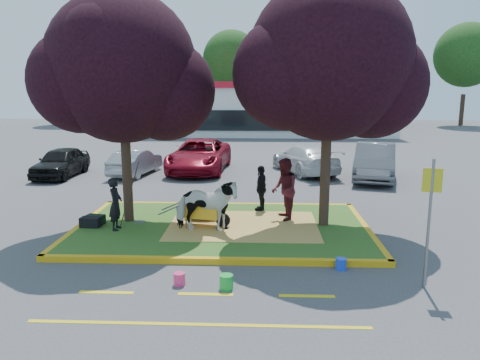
{
  "coord_description": "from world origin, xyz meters",
  "views": [
    {
      "loc": [
        1.04,
        -12.8,
        4.06
      ],
      "look_at": [
        0.49,
        0.5,
        1.37
      ],
      "focal_mm": 35.0,
      "sensor_mm": 36.0,
      "label": 1
    }
  ],
  "objects_px": {
    "bucket_pink": "(179,279)",
    "car_black": "(61,162)",
    "calf": "(203,212)",
    "bucket_green": "(226,282)",
    "wheelbarrow": "(202,209)",
    "cow": "(206,206)",
    "car_silver": "(136,162)",
    "sign_post": "(430,209)",
    "bucket_blue": "(341,264)",
    "handler": "(116,204)"
  },
  "relations": [
    {
      "from": "bucket_pink",
      "to": "car_black",
      "type": "distance_m",
      "value": 13.76
    },
    {
      "from": "calf",
      "to": "car_black",
      "type": "height_order",
      "value": "car_black"
    },
    {
      "from": "bucket_green",
      "to": "wheelbarrow",
      "type": "bearing_deg",
      "value": 104.25
    },
    {
      "from": "wheelbarrow",
      "to": "bucket_pink",
      "type": "xyz_separation_m",
      "value": [
        -0.03,
        -3.6,
        -0.54
      ]
    },
    {
      "from": "cow",
      "to": "car_silver",
      "type": "bearing_deg",
      "value": 24.97
    },
    {
      "from": "wheelbarrow",
      "to": "car_silver",
      "type": "relative_size",
      "value": 0.56
    },
    {
      "from": "cow",
      "to": "sign_post",
      "type": "height_order",
      "value": "sign_post"
    },
    {
      "from": "sign_post",
      "to": "bucket_pink",
      "type": "height_order",
      "value": "sign_post"
    },
    {
      "from": "calf",
      "to": "sign_post",
      "type": "height_order",
      "value": "sign_post"
    },
    {
      "from": "calf",
      "to": "bucket_blue",
      "type": "distance_m",
      "value": 4.9
    },
    {
      "from": "handler",
      "to": "car_black",
      "type": "height_order",
      "value": "handler"
    },
    {
      "from": "calf",
      "to": "sign_post",
      "type": "relative_size",
      "value": 0.4
    },
    {
      "from": "car_black",
      "to": "bucket_green",
      "type": "bearing_deg",
      "value": -53.63
    },
    {
      "from": "cow",
      "to": "calf",
      "type": "distance_m",
      "value": 1.33
    },
    {
      "from": "bucket_green",
      "to": "car_black",
      "type": "bearing_deg",
      "value": 125.46
    },
    {
      "from": "handler",
      "to": "bucket_green",
      "type": "xyz_separation_m",
      "value": [
        3.29,
        -3.42,
        -0.73
      ]
    },
    {
      "from": "calf",
      "to": "handler",
      "type": "relative_size",
      "value": 0.74
    },
    {
      "from": "cow",
      "to": "bucket_blue",
      "type": "bearing_deg",
      "value": -124.48
    },
    {
      "from": "handler",
      "to": "bucket_blue",
      "type": "distance_m",
      "value": 6.27
    },
    {
      "from": "calf",
      "to": "car_black",
      "type": "distance_m",
      "value": 10.31
    },
    {
      "from": "sign_post",
      "to": "bucket_green",
      "type": "bearing_deg",
      "value": -167.55
    },
    {
      "from": "calf",
      "to": "cow",
      "type": "bearing_deg",
      "value": -97.66
    },
    {
      "from": "wheelbarrow",
      "to": "bucket_green",
      "type": "distance_m",
      "value": 3.91
    },
    {
      "from": "wheelbarrow",
      "to": "bucket_blue",
      "type": "relative_size",
      "value": 7.64
    },
    {
      "from": "bucket_blue",
      "to": "car_silver",
      "type": "distance_m",
      "value": 13.48
    },
    {
      "from": "cow",
      "to": "car_black",
      "type": "xyz_separation_m",
      "value": [
        -7.6,
        8.43,
        -0.21
      ]
    },
    {
      "from": "cow",
      "to": "wheelbarrow",
      "type": "height_order",
      "value": "cow"
    },
    {
      "from": "calf",
      "to": "sign_post",
      "type": "distance_m",
      "value": 6.75
    },
    {
      "from": "sign_post",
      "to": "bucket_blue",
      "type": "height_order",
      "value": "sign_post"
    },
    {
      "from": "cow",
      "to": "sign_post",
      "type": "bearing_deg",
      "value": -123.12
    },
    {
      "from": "handler",
      "to": "bucket_pink",
      "type": "height_order",
      "value": "handler"
    },
    {
      "from": "bucket_pink",
      "to": "car_silver",
      "type": "distance_m",
      "value": 12.79
    },
    {
      "from": "cow",
      "to": "car_silver",
      "type": "height_order",
      "value": "cow"
    },
    {
      "from": "bucket_green",
      "to": "car_silver",
      "type": "height_order",
      "value": "car_silver"
    },
    {
      "from": "calf",
      "to": "bucket_pink",
      "type": "height_order",
      "value": "calf"
    },
    {
      "from": "bucket_blue",
      "to": "car_black",
      "type": "bearing_deg",
      "value": 135.67
    },
    {
      "from": "cow",
      "to": "wheelbarrow",
      "type": "bearing_deg",
      "value": 21.76
    },
    {
      "from": "cow",
      "to": "bucket_pink",
      "type": "height_order",
      "value": "cow"
    },
    {
      "from": "sign_post",
      "to": "car_silver",
      "type": "height_order",
      "value": "sign_post"
    },
    {
      "from": "cow",
      "to": "handler",
      "type": "distance_m",
      "value": 2.52
    },
    {
      "from": "cow",
      "to": "bucket_green",
      "type": "relative_size",
      "value": 5.7
    },
    {
      "from": "handler",
      "to": "wheelbarrow",
      "type": "distance_m",
      "value": 2.37
    },
    {
      "from": "wheelbarrow",
      "to": "bucket_pink",
      "type": "distance_m",
      "value": 3.64
    },
    {
      "from": "bucket_green",
      "to": "car_black",
      "type": "distance_m",
      "value": 14.44
    },
    {
      "from": "bucket_blue",
      "to": "car_black",
      "type": "distance_m",
      "value": 15.21
    },
    {
      "from": "bucket_green",
      "to": "bucket_blue",
      "type": "relative_size",
      "value": 1.14
    },
    {
      "from": "calf",
      "to": "car_black",
      "type": "xyz_separation_m",
      "value": [
        -7.35,
        7.23,
        0.28
      ]
    },
    {
      "from": "cow",
      "to": "bucket_green",
      "type": "distance_m",
      "value": 3.49
    },
    {
      "from": "handler",
      "to": "bucket_green",
      "type": "relative_size",
      "value": 4.83
    },
    {
      "from": "sign_post",
      "to": "car_silver",
      "type": "relative_size",
      "value": 0.74
    }
  ]
}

